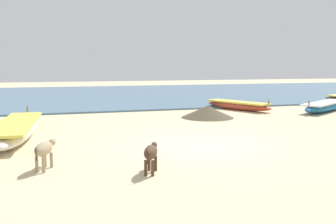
{
  "coord_description": "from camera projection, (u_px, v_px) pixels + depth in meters",
  "views": [
    {
      "loc": [
        -3.47,
        -8.58,
        2.06
      ],
      "look_at": [
        -0.2,
        2.2,
        0.6
      ],
      "focal_mm": 37.93,
      "sensor_mm": 36.0,
      "label": 1
    }
  ],
  "objects": [
    {
      "name": "fishing_boat_4",
      "position": [
        17.0,
        129.0,
        10.17
      ],
      "size": [
        1.22,
        4.92,
        0.68
      ],
      "rotation": [
        0.0,
        0.0,
        1.52
      ],
      "color": "beige",
      "rests_on": "ground"
    },
    {
      "name": "debris_pile_0",
      "position": [
        207.0,
        112.0,
        14.27
      ],
      "size": [
        2.63,
        2.63,
        0.47
      ],
      "primitive_type": "cone",
      "rotation": [
        0.0,
        0.0,
        3.43
      ],
      "color": "brown",
      "rests_on": "ground"
    },
    {
      "name": "ground",
      "position": [
        199.0,
        144.0,
        9.41
      ],
      "size": [
        80.0,
        80.0,
        0.0
      ],
      "primitive_type": "plane",
      "color": "beige"
    },
    {
      "name": "calf_far_dark",
      "position": [
        151.0,
        153.0,
        6.86
      ],
      "size": [
        0.5,
        0.81,
        0.55
      ],
      "rotation": [
        0.0,
        0.0,
        1.15
      ],
      "color": "#4C3323",
      "rests_on": "ground"
    },
    {
      "name": "sea_water",
      "position": [
        111.0,
        94.0,
        25.7
      ],
      "size": [
        60.0,
        20.0,
        0.08
      ],
      "primitive_type": "cube",
      "color": "slate",
      "rests_on": "ground"
    },
    {
      "name": "calf_near_dun",
      "position": [
        44.0,
        150.0,
        7.08
      ],
      "size": [
        0.49,
        0.85,
        0.57
      ],
      "rotation": [
        0.0,
        0.0,
        1.18
      ],
      "color": "tan",
      "rests_on": "ground"
    },
    {
      "name": "fishing_boat_2",
      "position": [
        325.0,
        106.0,
        16.28
      ],
      "size": [
        4.08,
        2.89,
        0.62
      ],
      "rotation": [
        0.0,
        0.0,
        3.68
      ],
      "color": "#1E669E",
      "rests_on": "ground"
    },
    {
      "name": "fishing_boat_6",
      "position": [
        238.0,
        105.0,
        16.84
      ],
      "size": [
        2.24,
        3.63,
        0.59
      ],
      "rotation": [
        0.0,
        0.0,
        5.14
      ],
      "color": "#B74733",
      "rests_on": "ground"
    }
  ]
}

